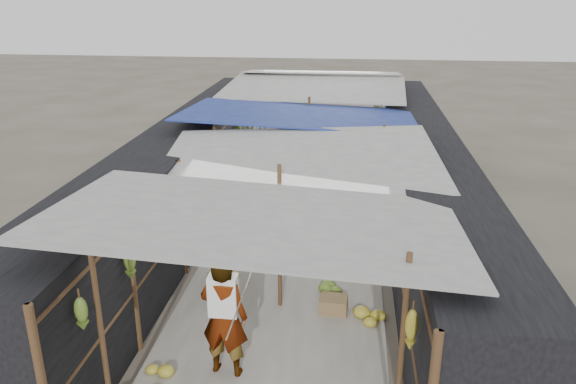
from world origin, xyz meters
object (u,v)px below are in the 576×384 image
at_px(crate_near, 312,231).
at_px(vendor_elderly, 224,316).
at_px(black_basin, 373,234).
at_px(vendor_seated, 343,171).
at_px(shopper_blue, 260,177).

relative_size(crate_near, vendor_elderly, 0.29).
bearing_deg(crate_near, black_basin, 2.04).
relative_size(black_basin, vendor_elderly, 0.28).
xyz_separation_m(black_basin, vendor_seated, (-0.77, 3.28, 0.40)).
distance_m(black_basin, vendor_elderly, 5.52).
xyz_separation_m(crate_near, shopper_blue, (-1.42, 1.52, 0.70)).
xyz_separation_m(crate_near, black_basin, (1.36, 0.13, -0.08)).
bearing_deg(crate_near, vendor_elderly, -103.90).
bearing_deg(shopper_blue, vendor_elderly, -76.89).
height_order(crate_near, black_basin, crate_near).
distance_m(black_basin, shopper_blue, 3.20).
distance_m(vendor_elderly, shopper_blue, 6.38).
height_order(crate_near, vendor_elderly, vendor_elderly).
distance_m(crate_near, black_basin, 1.37).
bearing_deg(vendor_seated, crate_near, -19.79).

